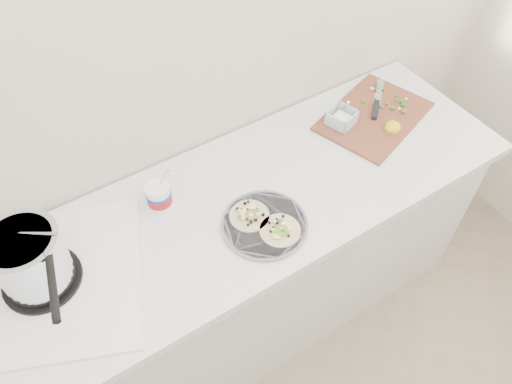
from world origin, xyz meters
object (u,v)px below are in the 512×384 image
tub (159,194)px  cutboard (371,114)px  stove (35,267)px  taco_plate (265,223)px

tub → cutboard: size_ratio=0.37×
stove → tub: 0.45m
stove → cutboard: bearing=24.5°
taco_plate → tub: size_ratio=1.50×
stove → tub: bearing=33.2°
tub → cutboard: tub is taller
tub → cutboard: bearing=-2.5°
stove → taco_plate: size_ratio=2.56×
taco_plate → cutboard: 0.71m
taco_plate → cutboard: size_ratio=0.55×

